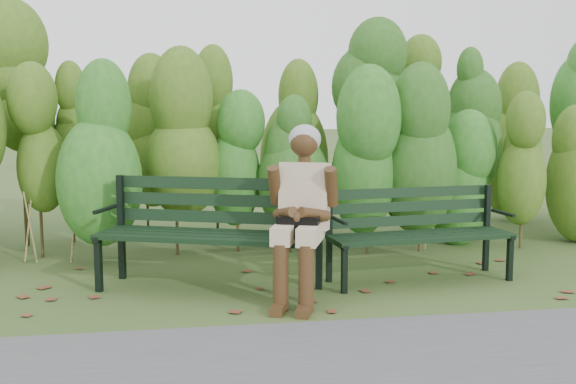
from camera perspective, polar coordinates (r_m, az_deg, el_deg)
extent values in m
plane|color=#365121|center=(5.60, 0.58, -8.08)|extent=(80.00, 80.00, 0.00)
cylinder|color=#47381E|center=(6.82, -19.42, -2.29)|extent=(0.03, 0.03, 0.80)
ellipsoid|color=#286920|center=(6.75, -19.64, 3.08)|extent=(0.64, 0.64, 1.44)
cylinder|color=#47381E|center=(6.74, -14.29, -2.22)|extent=(0.03, 0.03, 0.80)
ellipsoid|color=#286920|center=(6.67, -14.46, 3.22)|extent=(0.64, 0.64, 1.44)
cylinder|color=#47381E|center=(6.71, -9.08, -2.12)|extent=(0.03, 0.03, 0.80)
ellipsoid|color=#286920|center=(6.64, -9.18, 3.34)|extent=(0.64, 0.64, 1.44)
cylinder|color=#47381E|center=(6.74, -3.86, -2.01)|extent=(0.03, 0.03, 0.80)
ellipsoid|color=#286920|center=(6.67, -3.91, 3.43)|extent=(0.64, 0.64, 1.44)
cylinder|color=#47381E|center=(6.82, 1.26, -1.88)|extent=(0.03, 0.03, 0.80)
ellipsoid|color=#286920|center=(6.75, 1.28, 3.49)|extent=(0.64, 0.64, 1.44)
cylinder|color=#47381E|center=(6.96, 6.23, -1.74)|extent=(0.03, 0.03, 0.80)
ellipsoid|color=#286920|center=(6.89, 6.30, 3.52)|extent=(0.64, 0.64, 1.44)
cylinder|color=#47381E|center=(7.14, 10.97, -1.60)|extent=(0.03, 0.03, 0.80)
ellipsoid|color=#286920|center=(7.07, 11.09, 3.53)|extent=(0.64, 0.64, 1.44)
cylinder|color=#47381E|center=(7.37, 15.44, -1.46)|extent=(0.03, 0.03, 0.80)
ellipsoid|color=#286920|center=(7.31, 15.60, 3.51)|extent=(0.64, 0.64, 1.44)
cylinder|color=#47381E|center=(7.65, 19.61, -1.31)|extent=(0.03, 0.03, 0.80)
ellipsoid|color=#286920|center=(7.58, 19.81, 3.48)|extent=(0.64, 0.64, 1.44)
cylinder|color=#47381E|center=(7.88, -22.10, -0.08)|extent=(0.04, 0.04, 1.10)
ellipsoid|color=#2C5517|center=(7.83, -22.41, 6.32)|extent=(0.70, 0.70, 1.98)
cylinder|color=#47381E|center=(7.74, -16.56, 0.03)|extent=(0.04, 0.04, 1.10)
ellipsoid|color=#2C5517|center=(7.69, -16.79, 6.55)|extent=(0.70, 0.70, 1.98)
cylinder|color=#47381E|center=(7.68, -10.87, 0.14)|extent=(0.04, 0.04, 1.10)
ellipsoid|color=#2C5517|center=(7.63, -11.03, 6.72)|extent=(0.70, 0.70, 1.98)
cylinder|color=#47381E|center=(7.70, -5.15, 0.26)|extent=(0.04, 0.04, 1.10)
ellipsoid|color=#2C5517|center=(7.64, -5.22, 6.82)|extent=(0.70, 0.70, 1.98)
cylinder|color=#47381E|center=(7.79, 0.50, 0.37)|extent=(0.04, 0.04, 1.10)
ellipsoid|color=#2C5517|center=(7.73, 0.51, 6.85)|extent=(0.70, 0.70, 1.98)
cylinder|color=#47381E|center=(7.95, 5.96, 0.47)|extent=(0.04, 0.04, 1.10)
ellipsoid|color=#2C5517|center=(7.90, 6.04, 6.82)|extent=(0.70, 0.70, 1.98)
cylinder|color=#47381E|center=(8.19, 11.16, 0.56)|extent=(0.04, 0.04, 1.10)
ellipsoid|color=#2C5517|center=(8.13, 11.31, 6.73)|extent=(0.70, 0.70, 1.98)
cylinder|color=#47381E|center=(8.48, 16.03, 0.65)|extent=(0.04, 0.04, 1.10)
ellipsoid|color=#2C5517|center=(8.43, 16.24, 6.60)|extent=(0.70, 0.70, 1.98)
cylinder|color=#47381E|center=(8.84, 20.54, 0.72)|extent=(0.04, 0.04, 1.10)
ellipsoid|color=#2C5517|center=(8.79, 20.79, 6.43)|extent=(0.70, 0.70, 1.98)
cube|color=brown|center=(5.23, -6.40, -9.19)|extent=(0.11, 0.11, 0.01)
cube|color=brown|center=(6.42, -4.01, -6.08)|extent=(0.11, 0.10, 0.01)
cube|color=brown|center=(5.52, -9.29, -8.36)|extent=(0.08, 0.10, 0.01)
cube|color=brown|center=(6.01, -8.27, -7.07)|extent=(0.11, 0.09, 0.01)
cube|color=brown|center=(4.89, -6.29, -10.38)|extent=(0.11, 0.10, 0.01)
cube|color=brown|center=(4.56, -22.37, -12.18)|extent=(0.07, 0.09, 0.01)
cube|color=brown|center=(4.97, 15.02, -10.28)|extent=(0.11, 0.11, 0.01)
cube|color=brown|center=(4.63, 4.97, -11.36)|extent=(0.09, 0.10, 0.01)
cube|color=brown|center=(4.70, -19.97, -11.51)|extent=(0.10, 0.08, 0.01)
cube|color=brown|center=(5.55, -18.05, -8.54)|extent=(0.11, 0.10, 0.01)
cube|color=brown|center=(6.37, -17.78, -6.52)|extent=(0.11, 0.11, 0.01)
cube|color=brown|center=(5.22, -12.07, -9.36)|extent=(0.11, 0.10, 0.01)
cube|color=brown|center=(5.98, 18.01, -7.43)|extent=(0.10, 0.09, 0.01)
cube|color=brown|center=(5.94, -0.28, -7.16)|extent=(0.11, 0.10, 0.01)
cube|color=brown|center=(4.62, -7.18, -11.45)|extent=(0.11, 0.11, 0.01)
cube|color=brown|center=(6.05, -20.98, -7.38)|extent=(0.10, 0.09, 0.01)
cube|color=brown|center=(5.82, 0.32, -7.46)|extent=(0.11, 0.11, 0.01)
cube|color=brown|center=(4.83, 11.62, -10.72)|extent=(0.11, 0.11, 0.01)
cube|color=brown|center=(7.37, 23.16, -4.92)|extent=(0.10, 0.09, 0.01)
cube|color=brown|center=(5.04, 0.31, -9.77)|extent=(0.11, 0.11, 0.01)
cube|color=brown|center=(5.46, -19.47, -8.88)|extent=(0.09, 0.10, 0.01)
cube|color=black|center=(5.26, -7.38, -4.10)|extent=(1.72, 0.74, 0.04)
cube|color=black|center=(5.38, -6.95, -3.85)|extent=(1.72, 0.74, 0.04)
cube|color=black|center=(5.49, -6.54, -3.61)|extent=(1.72, 0.74, 0.04)
cube|color=black|center=(5.61, -6.15, -3.37)|extent=(1.72, 0.74, 0.04)
cube|color=black|center=(5.68, -5.88, -2.12)|extent=(1.71, 0.69, 0.11)
cube|color=black|center=(5.67, -5.85, -0.70)|extent=(1.71, 0.69, 0.11)
cube|color=black|center=(5.67, -5.83, 0.73)|extent=(1.71, 0.69, 0.11)
cube|color=black|center=(5.63, -15.75, -5.91)|extent=(0.06, 0.06, 0.45)
cube|color=black|center=(5.96, -13.94, -2.92)|extent=(0.06, 0.06, 0.90)
cube|color=black|center=(5.76, -14.91, -3.50)|extent=(0.22, 0.49, 0.04)
cylinder|color=black|center=(5.68, -15.21, -1.41)|extent=(0.17, 0.36, 0.04)
cube|color=black|center=(5.09, 1.90, -7.02)|extent=(0.06, 0.06, 0.45)
cube|color=black|center=(5.46, 2.66, -3.64)|extent=(0.06, 0.06, 0.90)
cube|color=black|center=(5.24, 2.27, -4.32)|extent=(0.22, 0.49, 0.04)
cylinder|color=black|center=(5.15, 2.19, -2.03)|extent=(0.17, 0.36, 0.04)
cube|color=black|center=(5.66, 11.94, -3.99)|extent=(1.57, 0.26, 0.03)
cube|color=black|center=(5.76, 11.44, -3.79)|extent=(1.57, 0.26, 0.03)
cube|color=black|center=(5.85, 10.96, -3.60)|extent=(1.57, 0.26, 0.03)
cube|color=black|center=(5.95, 10.49, -3.42)|extent=(1.57, 0.26, 0.03)
cube|color=black|center=(6.00, 10.18, -2.38)|extent=(1.57, 0.22, 0.09)
cube|color=black|center=(6.00, 10.15, -1.21)|extent=(1.57, 0.22, 0.09)
cube|color=black|center=(5.99, 10.12, -0.04)|extent=(1.57, 0.22, 0.09)
cube|color=black|center=(5.40, 4.79, -6.54)|extent=(0.05, 0.05, 0.39)
cube|color=black|center=(5.70, 3.51, -3.77)|extent=(0.05, 0.05, 0.78)
cube|color=black|center=(5.52, 4.19, -4.33)|extent=(0.09, 0.44, 0.03)
cylinder|color=black|center=(5.44, 4.36, -2.43)|extent=(0.07, 0.33, 0.03)
cube|color=black|center=(6.07, 18.27, -5.34)|extent=(0.05, 0.05, 0.39)
cube|color=black|center=(6.34, 16.47, -2.94)|extent=(0.05, 0.05, 0.78)
cube|color=black|center=(6.18, 17.44, -3.40)|extent=(0.09, 0.44, 0.03)
cylinder|color=black|center=(6.11, 17.73, -1.70)|extent=(0.07, 0.33, 0.03)
cube|color=beige|center=(5.04, -0.20, -3.45)|extent=(0.29, 0.46, 0.14)
cube|color=beige|center=(5.00, 1.91, -3.53)|extent=(0.29, 0.46, 0.14)
cylinder|color=#412915|center=(4.93, -0.62, -7.24)|extent=(0.15, 0.15, 0.49)
cylinder|color=#412915|center=(4.90, 1.55, -7.34)|extent=(0.15, 0.15, 0.49)
cube|color=#412915|center=(4.91, -0.83, -9.90)|extent=(0.16, 0.23, 0.06)
cube|color=#412915|center=(4.88, 1.37, -10.03)|extent=(0.16, 0.23, 0.06)
cube|color=beige|center=(5.26, 1.42, -0.35)|extent=(0.45, 0.38, 0.54)
cylinder|color=#412915|center=(5.21, 1.39, 2.71)|extent=(0.09, 0.09, 0.10)
sphere|color=#412915|center=(5.19, 1.38, 4.20)|extent=(0.22, 0.22, 0.22)
ellipsoid|color=gray|center=(5.21, 1.43, 4.50)|extent=(0.25, 0.24, 0.23)
cylinder|color=#412915|center=(5.21, -1.12, 0.56)|extent=(0.16, 0.24, 0.32)
cylinder|color=#412915|center=(5.13, 3.68, 0.45)|extent=(0.16, 0.24, 0.32)
cylinder|color=#412915|center=(5.08, -0.24, -1.81)|extent=(0.16, 0.30, 0.14)
cylinder|color=#412915|center=(5.04, 2.21, -1.89)|extent=(0.29, 0.22, 0.14)
sphere|color=#412915|center=(5.00, 0.85, -2.20)|extent=(0.12, 0.12, 0.12)
cube|color=black|center=(5.02, 0.87, -3.00)|extent=(0.34, 0.23, 0.17)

